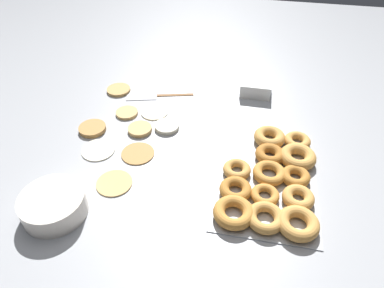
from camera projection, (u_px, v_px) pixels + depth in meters
The scene contains 14 objects.
ground_plane at pixel (162, 137), 1.19m from camera, with size 3.00×3.00×0.00m, color #9EA0A5.
pancake_0 at pixel (138, 153), 1.12m from camera, with size 0.11×0.11×0.01m, color #B27F42.
pancake_1 at pixel (127, 113), 1.29m from camera, with size 0.08×0.08×0.01m, color tan.
pancake_2 at pixel (98, 149), 1.14m from camera, with size 0.11×0.11×0.01m, color silver.
pancake_3 at pixel (119, 90), 1.41m from camera, with size 0.10×0.10×0.01m, color tan.
pancake_4 at pixel (154, 112), 1.30m from camera, with size 0.10×0.10×0.01m, color beige.
pancake_5 at pixel (114, 183), 1.02m from camera, with size 0.11×0.11×0.01m, color tan.
pancake_6 at pixel (92, 128), 1.22m from camera, with size 0.10×0.10×0.02m, color #B27F42.
pancake_7 at pixel (140, 129), 1.21m from camera, with size 0.09×0.09×0.01m, color tan.
pancake_8 at pixel (167, 126), 1.23m from camera, with size 0.09×0.09×0.01m, color beige.
donut_tray at pixel (272, 178), 1.02m from camera, with size 0.46×0.30×0.04m.
batter_bowl at pixel (54, 205), 0.93m from camera, with size 0.18×0.18×0.06m.
container_stack at pixel (256, 86), 1.39m from camera, with size 0.11×0.12×0.06m.
spatula at pixel (149, 96), 1.39m from camera, with size 0.10×0.27×0.01m.
Camera 1 is at (-0.88, -0.28, 0.77)m, focal length 32.00 mm.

